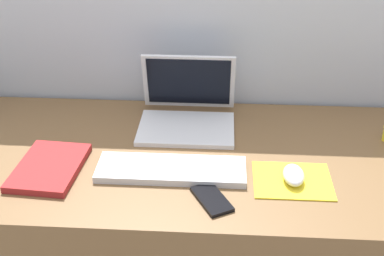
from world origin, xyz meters
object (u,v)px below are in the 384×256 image
(notebook_pad, at_px, (49,167))
(cell_phone, at_px, (212,199))
(keyboard, at_px, (171,170))
(mouse, at_px, (294,175))
(laptop, at_px, (187,107))

(notebook_pad, bearing_deg, cell_phone, -9.34)
(keyboard, height_order, cell_phone, keyboard)
(mouse, xyz_separation_m, cell_phone, (-0.22, -0.10, -0.02))
(laptop, bearing_deg, cell_phone, -77.45)
(mouse, bearing_deg, notebook_pad, 179.03)
(keyboard, distance_m, cell_phone, 0.17)
(keyboard, relative_size, cell_phone, 3.20)
(keyboard, bearing_deg, mouse, -3.64)
(cell_phone, bearing_deg, notebook_pad, 137.86)
(laptop, relative_size, keyboard, 0.73)
(notebook_pad, bearing_deg, mouse, 3.11)
(mouse, bearing_deg, keyboard, 176.36)
(laptop, relative_size, cell_phone, 2.34)
(laptop, distance_m, mouse, 0.44)
(laptop, xyz_separation_m, notebook_pad, (-0.36, -0.30, -0.04))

